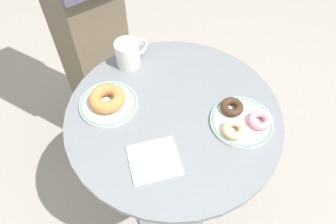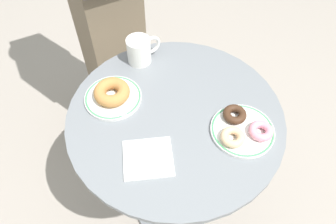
# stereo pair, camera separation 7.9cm
# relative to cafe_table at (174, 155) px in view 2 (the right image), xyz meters

# --- Properties ---
(ground_plane) EXTENTS (7.00, 7.00, 0.02)m
(ground_plane) POSITION_rel_cafe_table_xyz_m (0.00, 0.00, -0.53)
(ground_plane) COLOR #9E9389
(cafe_table) EXTENTS (0.65, 0.65, 0.77)m
(cafe_table) POSITION_rel_cafe_table_xyz_m (0.00, 0.00, 0.00)
(cafe_table) COLOR slate
(cafe_table) RESTS_ON ground
(plate_left) EXTENTS (0.18, 0.18, 0.01)m
(plate_left) POSITION_rel_cafe_table_xyz_m (-0.20, 0.03, 0.25)
(plate_left) COLOR white
(plate_left) RESTS_ON cafe_table
(plate_right) EXTENTS (0.18, 0.18, 0.01)m
(plate_right) POSITION_rel_cafe_table_xyz_m (0.20, -0.03, 0.25)
(plate_right) COLOR white
(plate_right) RESTS_ON cafe_table
(donut_old_fashioned) EXTENTS (0.13, 0.13, 0.04)m
(donut_old_fashioned) POSITION_rel_cafe_table_xyz_m (-0.20, 0.03, 0.28)
(donut_old_fashioned) COLOR #BC7F42
(donut_old_fashioned) RESTS_ON plate_left
(donut_pink_frosted) EXTENTS (0.09, 0.09, 0.02)m
(donut_pink_frosted) POSITION_rel_cafe_table_xyz_m (0.25, -0.03, 0.27)
(donut_pink_frosted) COLOR pink
(donut_pink_frosted) RESTS_ON plate_right
(donut_chocolate) EXTENTS (0.10, 0.10, 0.02)m
(donut_chocolate) POSITION_rel_cafe_table_xyz_m (0.17, 0.01, 0.27)
(donut_chocolate) COLOR #422819
(donut_chocolate) RESTS_ON plate_right
(donut_glazed) EXTENTS (0.08, 0.08, 0.02)m
(donut_glazed) POSITION_rel_cafe_table_xyz_m (0.17, -0.07, 0.27)
(donut_glazed) COLOR #E0B789
(donut_glazed) RESTS_ON plate_right
(paper_napkin) EXTENTS (0.16, 0.15, 0.01)m
(paper_napkin) POSITION_rel_cafe_table_xyz_m (-0.05, -0.16, 0.25)
(paper_napkin) COLOR white
(paper_napkin) RESTS_ON cafe_table
(coffee_mug) EXTENTS (0.11, 0.10, 0.09)m
(coffee_mug) POSITION_rel_cafe_table_xyz_m (-0.15, 0.21, 0.29)
(coffee_mug) COLOR white
(coffee_mug) RESTS_ON cafe_table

